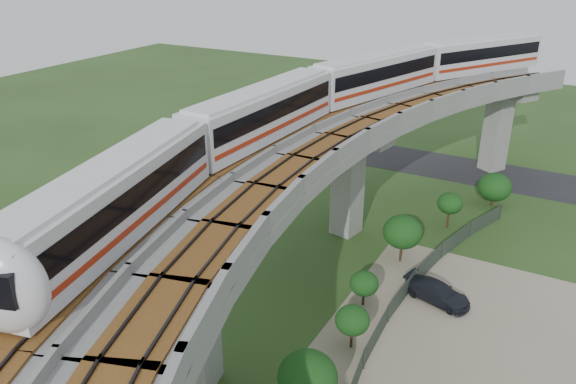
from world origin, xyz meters
name	(u,v)px	position (x,y,z in m)	size (l,w,h in m)	color
ground	(277,288)	(0.00, 0.00, 0.00)	(160.00, 160.00, 0.00)	#2B451B
dirt_lot	(466,369)	(14.00, -2.00, 0.02)	(18.00, 26.00, 0.04)	gray
asphalt_road	(406,160)	(0.00, 30.00, 0.01)	(60.00, 8.00, 0.03)	#232326
viaduct	(328,183)	(3.84, 0.00, 9.05)	(19.58, 73.98, 11.40)	#99968E
metro_train	(344,97)	(0.97, 8.63, 12.31)	(15.24, 60.66, 3.64)	silver
fence	(408,319)	(9.75, 0.00, 0.75)	(3.87, 38.73, 1.50)	#2D382D
tree_0	(495,187)	(11.04, 21.91, 1.96)	(3.11, 3.11, 3.28)	#382314
tree_1	(450,203)	(8.45, 15.37, 2.36)	(2.19, 2.19, 3.30)	#382314
tree_2	(403,232)	(6.66, 7.86, 2.62)	(3.04, 3.04, 3.92)	#382314
tree_3	(364,284)	(6.29, 1.02, 1.75)	(1.99, 1.99, 2.60)	#382314
tree_4	(352,320)	(7.30, -3.49, 2.04)	(2.13, 2.13, 2.96)	#382314
tree_5	(307,377)	(7.38, -9.63, 2.55)	(3.15, 3.15, 3.89)	#382314
car_dark	(437,292)	(10.60, 3.95, 0.73)	(1.92, 4.72, 1.37)	black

